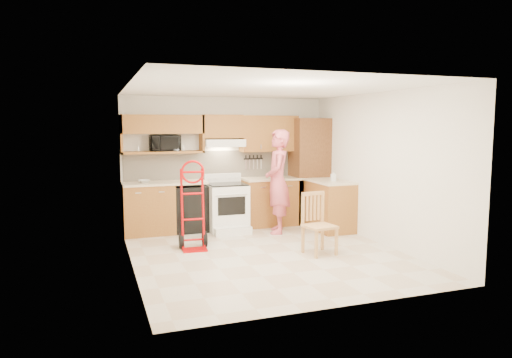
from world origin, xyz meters
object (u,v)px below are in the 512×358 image
range (228,203)px  microwave (165,143)px  dining_chair (320,224)px  person (278,182)px  hand_truck (193,210)px

range → microwave: bearing=158.8°
range → dining_chair: (0.89, -1.96, -0.06)m
range → person: bearing=-25.4°
hand_truck → dining_chair: bearing=-23.2°
dining_chair → hand_truck: bearing=144.7°
microwave → range: (1.07, -0.42, -1.11)m
person → dining_chair: bearing=21.8°
microwave → range: size_ratio=0.50×
person → hand_truck: 1.84m
range → hand_truck: bearing=-129.8°
hand_truck → dining_chair: 1.99m
range → person: size_ratio=0.56×
range → dining_chair: range is taller
microwave → hand_truck: (0.21, -1.45, -1.00)m
range → dining_chair: 2.15m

